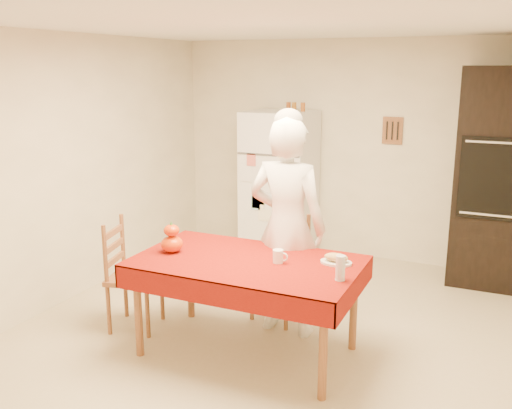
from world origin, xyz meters
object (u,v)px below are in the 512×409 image
Objects in this scene: dining_table at (247,269)px; coffee_mug at (278,256)px; chair_far at (284,262)px; pumpkin_lower at (172,244)px; seated_woman at (287,227)px; bread_plate at (336,262)px; wine_glass at (340,268)px; chair_left at (127,270)px; refrigerator at (280,185)px; oven_cabinet at (493,178)px.

coffee_mug reaches higher than dining_table.
pumpkin_lower is (-0.63, -0.81, 0.32)m from chair_far.
dining_table is 0.27m from coffee_mug.
seated_woman reaches higher than chair_far.
wine_glass is at bearing -68.88° from bread_plate.
chair_far is 0.52× the size of seated_woman.
chair_left reaches higher than coffee_mug.
pumpkin_lower is (-0.86, -0.11, 0.02)m from coffee_mug.
refrigerator is 2.51m from bread_plate.
pumpkin_lower is 1.38m from wine_glass.
pumpkin_lower is at bearing -173.97° from dining_table.
dining_table is at bearing -73.83° from refrigerator.
dining_table is 1.14m from chair_left.
refrigerator is 7.08× the size of bread_plate.
chair_far is (0.01, 0.75, -0.18)m from dining_table.
oven_cabinet is at bearing 71.30° from wine_glass.
coffee_mug is 0.57× the size of wine_glass.
coffee_mug is 0.57× the size of pumpkin_lower.
chair_far is 0.49m from seated_woman.
oven_cabinet is at bearing 57.51° from chair_far.
oven_cabinet is at bearing -126.80° from seated_woman.
chair_left is at bearing 179.92° from dining_table.
bread_plate is (1.26, 0.27, -0.06)m from pumpkin_lower.
oven_cabinet is 12.50× the size of wine_glass.
dining_table is at bearing -162.56° from bread_plate.
chair_left is 1.39m from coffee_mug.
pumpkin_lower is (-0.76, -0.56, -0.08)m from seated_woman.
pumpkin_lower is (0.50, -0.07, 0.32)m from chair_left.
bread_plate is at bearing 17.44° from dining_table.
chair_far reaches higher than wine_glass.
seated_woman is (0.13, 0.49, 0.22)m from dining_table.
chair_far is 1.36m from chair_left.
chair_left reaches higher than dining_table.
chair_left is at bearing 22.48° from seated_woman.
chair_far is at bearing 107.93° from coffee_mug.
oven_cabinet is (2.28, 0.05, 0.25)m from refrigerator.
seated_woman is 0.60m from bread_plate.
oven_cabinet reaches higher than bread_plate.
refrigerator is 17.00× the size of coffee_mug.
pumpkin_lower is 0.73× the size of bread_plate.
pumpkin_lower is at bearing 37.59° from seated_woman.
oven_cabinet reaches higher than chair_left.
seated_woman reaches higher than coffee_mug.
chair_far and chair_left have the same top height.
pumpkin_lower reaches higher than dining_table.
chair_far reaches higher than pumpkin_lower.
oven_cabinet is 2.32× the size of chair_left.
chair_left is (-2.73, -2.38, -0.59)m from oven_cabinet.
chair_left is 9.50× the size of coffee_mug.
pumpkin_lower is 1.29m from bread_plate.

